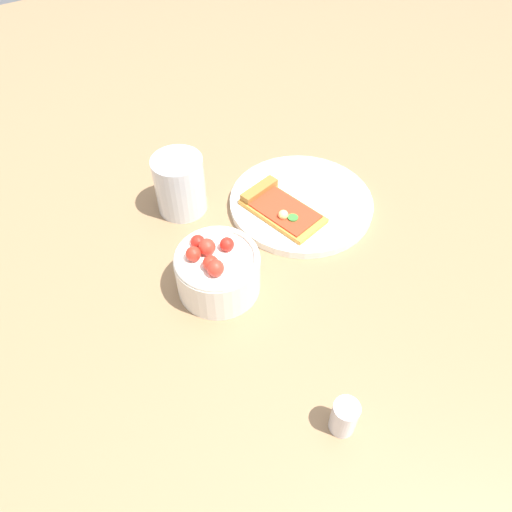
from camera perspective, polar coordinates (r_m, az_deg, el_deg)
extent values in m
plane|color=#93704C|center=(0.81, 4.26, 3.19)|extent=(2.40, 2.40, 0.00)
cylinder|color=white|center=(0.85, 5.33, 6.26)|extent=(0.25, 0.25, 0.01)
cube|color=gold|center=(0.81, 3.41, 5.38)|extent=(0.15, 0.10, 0.01)
cube|color=#A36B2D|center=(0.84, 0.39, 7.63)|extent=(0.04, 0.08, 0.02)
cube|color=red|center=(0.81, 3.43, 5.67)|extent=(0.13, 0.09, 0.00)
sphere|color=#F2D87F|center=(0.79, 3.23, 4.87)|extent=(0.02, 0.02, 0.02)
cylinder|color=#388433|center=(0.79, 4.37, 4.26)|extent=(0.02, 0.02, 0.00)
cylinder|color=white|center=(0.70, -4.49, -2.00)|extent=(0.12, 0.12, 0.06)
torus|color=white|center=(0.68, -4.66, -0.15)|extent=(0.12, 0.12, 0.01)
sphere|color=red|center=(0.69, -3.44, 1.38)|extent=(0.02, 0.02, 0.02)
sphere|color=red|center=(0.70, -6.74, 1.48)|extent=(0.02, 0.02, 0.02)
sphere|color=red|center=(0.66, -5.36, -0.87)|extent=(0.02, 0.02, 0.02)
sphere|color=red|center=(0.68, -5.79, 1.06)|extent=(0.02, 0.02, 0.02)
sphere|color=red|center=(0.66, -4.80, -1.42)|extent=(0.02, 0.02, 0.02)
sphere|color=red|center=(0.68, -7.40, 0.24)|extent=(0.02, 0.02, 0.02)
cylinder|color=silver|center=(0.82, -8.95, 8.31)|extent=(0.08, 0.08, 0.10)
cylinder|color=#592D0F|center=(0.83, -8.87, 7.76)|extent=(0.07, 0.07, 0.07)
cylinder|color=silver|center=(0.61, 10.34, -18.16)|extent=(0.03, 0.03, 0.05)
cone|color=silver|center=(0.58, 10.80, -16.90)|extent=(0.03, 0.03, 0.01)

